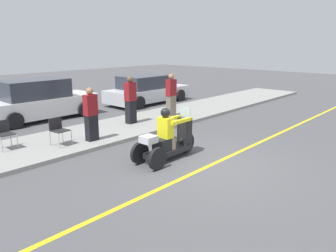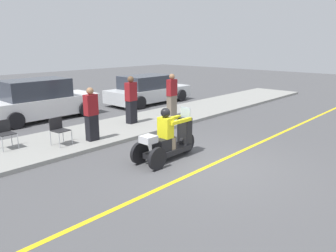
# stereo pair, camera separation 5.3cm
# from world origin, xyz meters

# --- Properties ---
(ground_plane) EXTENTS (60.00, 60.00, 0.00)m
(ground_plane) POSITION_xyz_m (0.00, 0.00, 0.00)
(ground_plane) COLOR #4C4C4F
(lane_stripe) EXTENTS (24.00, 0.12, 0.01)m
(lane_stripe) POSITION_xyz_m (-0.40, 0.00, 0.00)
(lane_stripe) COLOR gold
(lane_stripe) RESTS_ON ground
(sidewalk_strip) EXTENTS (28.00, 2.80, 0.12)m
(sidewalk_strip) POSITION_xyz_m (0.00, 4.60, 0.06)
(sidewalk_strip) COLOR gray
(sidewalk_strip) RESTS_ON ground
(motorcycle_trike) EXTENTS (2.14, 0.76, 1.46)m
(motorcycle_trike) POSITION_xyz_m (-0.40, 1.14, 0.52)
(motorcycle_trike) COLOR black
(motorcycle_trike) RESTS_ON ground
(spectator_by_tree) EXTENTS (0.45, 0.30, 1.80)m
(spectator_by_tree) POSITION_xyz_m (1.40, 4.69, 0.99)
(spectator_by_tree) COLOR black
(spectator_by_tree) RESTS_ON sidewalk_strip
(spectator_end_of_line) EXTENTS (0.41, 0.26, 1.68)m
(spectator_end_of_line) POSITION_xyz_m (-0.96, 3.87, 0.93)
(spectator_end_of_line) COLOR black
(spectator_end_of_line) RESTS_ON sidewalk_strip
(spectator_with_child) EXTENTS (0.43, 0.26, 1.77)m
(spectator_with_child) POSITION_xyz_m (3.41, 4.42, 0.97)
(spectator_with_child) COLOR #726656
(spectator_with_child) RESTS_ON sidewalk_strip
(folding_chair_set_back) EXTENTS (0.51, 0.51, 0.82)m
(folding_chair_set_back) POSITION_xyz_m (-1.90, 4.24, 0.62)
(folding_chair_set_back) COLOR #A5A8AD
(folding_chair_set_back) RESTS_ON sidewalk_strip
(folding_chair_curbside) EXTENTS (0.47, 0.47, 0.82)m
(folding_chair_curbside) POSITION_xyz_m (-3.15, 5.06, 0.62)
(folding_chair_curbside) COLOR #A5A8AD
(folding_chair_curbside) RESTS_ON sidewalk_strip
(parked_car_lot_far) EXTENTS (4.72, 2.08, 1.48)m
(parked_car_lot_far) POSITION_xyz_m (5.33, 7.84, 0.70)
(parked_car_lot_far) COLOR silver
(parked_car_lot_far) RESTS_ON ground
(parked_car_lot_right) EXTENTS (4.64, 1.99, 1.68)m
(parked_car_lot_right) POSITION_xyz_m (-0.38, 8.41, 0.78)
(parked_car_lot_right) COLOR silver
(parked_car_lot_right) RESTS_ON ground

